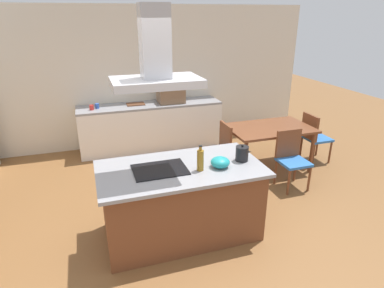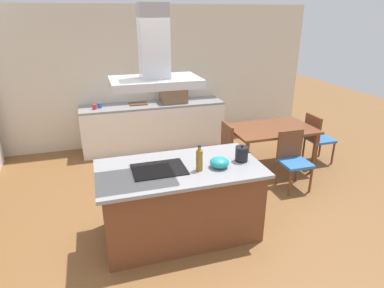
{
  "view_description": "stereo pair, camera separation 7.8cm",
  "coord_description": "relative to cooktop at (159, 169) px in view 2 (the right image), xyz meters",
  "views": [
    {
      "loc": [
        -0.93,
        -3.26,
        2.54
      ],
      "look_at": [
        0.27,
        0.4,
        1.0
      ],
      "focal_mm": 30.74,
      "sensor_mm": 36.0,
      "label": 1
    },
    {
      "loc": [
        -0.85,
        -3.28,
        2.54
      ],
      "look_at": [
        0.27,
        0.4,
        1.0
      ],
      "focal_mm": 30.74,
      "sensor_mm": 36.0,
      "label": 2
    }
  ],
  "objects": [
    {
      "name": "mixing_bowl",
      "position": [
        0.67,
        -0.14,
        0.05
      ],
      "size": [
        0.22,
        0.22,
        0.12
      ],
      "primitive_type": "ellipsoid",
      "color": "teal",
      "rests_on": "kitchen_island"
    },
    {
      "name": "kitchen_island",
      "position": [
        0.24,
        0.0,
        -0.45
      ],
      "size": [
        1.89,
        1.0,
        0.9
      ],
      "color": "brown",
      "rests_on": "ground"
    },
    {
      "name": "wall_back",
      "position": [
        0.24,
        3.25,
        0.44
      ],
      "size": [
        7.2,
        0.1,
        2.7
      ],
      "primitive_type": "cube",
      "color": "beige",
      "rests_on": "ground"
    },
    {
      "name": "chair_facing_island",
      "position": [
        2.19,
        0.65,
        -0.4
      ],
      "size": [
        0.42,
        0.42,
        0.89
      ],
      "color": "#2D6BB7",
      "rests_on": "ground"
    },
    {
      "name": "back_counter",
      "position": [
        0.47,
        2.88,
        -0.46
      ],
      "size": [
        2.76,
        0.62,
        0.9
      ],
      "color": "white",
      "rests_on": "ground"
    },
    {
      "name": "chair_at_left_end",
      "position": [
        1.28,
        1.32,
        -0.4
      ],
      "size": [
        0.42,
        0.42,
        0.89
      ],
      "color": "#2D6BB7",
      "rests_on": "ground"
    },
    {
      "name": "ground",
      "position": [
        0.24,
        1.5,
        -0.91
      ],
      "size": [
        16.0,
        16.0,
        0.0
      ],
      "primitive_type": "plane",
      "color": "brown"
    },
    {
      "name": "range_hood",
      "position": [
        0.0,
        0.0,
        1.2
      ],
      "size": [
        0.9,
        0.55,
        0.78
      ],
      "color": "#ADADB2"
    },
    {
      "name": "tea_kettle",
      "position": [
        0.99,
        -0.05,
        0.08
      ],
      "size": [
        0.2,
        0.15,
        0.2
      ],
      "color": "black",
      "rests_on": "kitchen_island"
    },
    {
      "name": "coffee_mug_blue",
      "position": [
        -0.52,
        2.88,
        0.04
      ],
      "size": [
        0.08,
        0.08,
        0.09
      ],
      "primitive_type": "cylinder",
      "color": "#2D56B2",
      "rests_on": "back_counter"
    },
    {
      "name": "chair_at_right_end",
      "position": [
        3.11,
        1.32,
        -0.4
      ],
      "size": [
        0.42,
        0.42,
        0.89
      ],
      "color": "#2D6BB7",
      "rests_on": "ground"
    },
    {
      "name": "countertop_microwave",
      "position": [
        0.89,
        2.88,
        0.13
      ],
      "size": [
        0.5,
        0.38,
        0.28
      ],
      "primitive_type": "cube",
      "color": "brown",
      "rests_on": "back_counter"
    },
    {
      "name": "olive_oil_bottle",
      "position": [
        0.43,
        -0.14,
        0.12
      ],
      "size": [
        0.08,
        0.08,
        0.3
      ],
      "color": "olive",
      "rests_on": "kitchen_island"
    },
    {
      "name": "cooktop",
      "position": [
        0.0,
        0.0,
        0.0
      ],
      "size": [
        0.6,
        0.44,
        0.01
      ],
      "primitive_type": "cube",
      "color": "black",
      "rests_on": "kitchen_island"
    },
    {
      "name": "coffee_mug_red",
      "position": [
        -0.62,
        2.8,
        0.04
      ],
      "size": [
        0.08,
        0.08,
        0.09
      ],
      "primitive_type": "cylinder",
      "color": "red",
      "rests_on": "back_counter"
    },
    {
      "name": "dining_table",
      "position": [
        2.19,
        1.32,
        -0.24
      ],
      "size": [
        1.4,
        0.9,
        0.75
      ],
      "color": "brown",
      "rests_on": "ground"
    },
    {
      "name": "cutting_board",
      "position": [
        0.19,
        2.93,
        0.0
      ],
      "size": [
        0.34,
        0.24,
        0.02
      ],
      "primitive_type": "cube",
      "color": "#59331E",
      "rests_on": "back_counter"
    }
  ]
}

